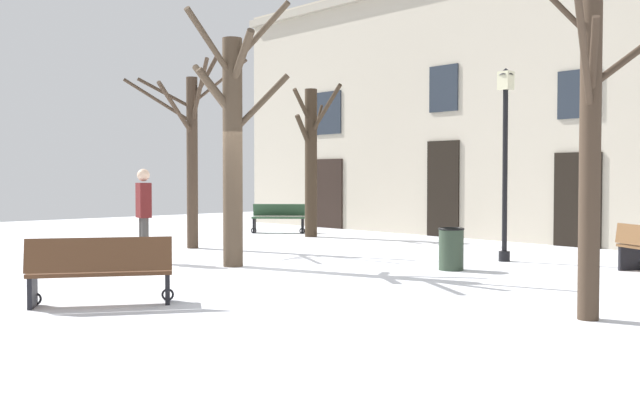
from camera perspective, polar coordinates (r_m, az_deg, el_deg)
name	(u,v)px	position (r m, az deg, el deg)	size (l,w,h in m)	color
ground_plane	(256,268)	(13.28, -5.07, -5.37)	(33.50, 33.50, 0.00)	white
building_facade	(506,96)	(19.34, 14.56, 8.00)	(20.94, 0.60, 7.42)	#BCB29E
tree_center	(232,138)	(13.41, -6.97, 4.89)	(2.66, 2.14, 4.77)	#4C3D2D
tree_near_facade	(591,123)	(8.93, 20.75, 5.73)	(1.41, 2.53, 4.33)	#423326
tree_right_of_center	(311,158)	(19.82, -0.71, 3.38)	(1.69, 1.56, 4.12)	#382B1E
tree_left_of_center	(191,149)	(16.90, -10.19, 3.99)	(2.08, 2.07, 4.48)	#423326
streetlamp	(505,143)	(14.57, 14.50, 4.38)	(0.30, 0.30, 3.80)	black
litter_bin	(451,249)	(13.05, 10.37, -3.83)	(0.47, 0.47, 0.76)	#2D3D2D
bench_far_corner	(279,218)	(21.30, -3.30, -1.41)	(1.43, 1.43, 0.86)	#2D4C33
bench_by_litter_bin	(101,271)	(9.73, -17.03, -5.39)	(1.35, 1.81, 0.90)	#51331E
person_by_shop_door	(144,210)	(14.31, -13.83, -0.77)	(0.42, 0.31, 1.82)	#403D3A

